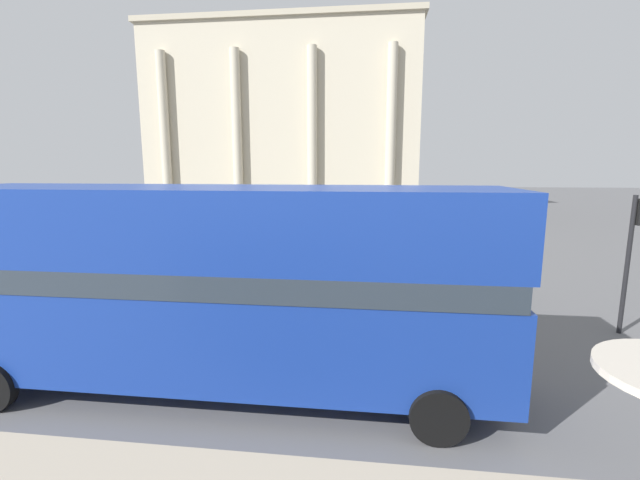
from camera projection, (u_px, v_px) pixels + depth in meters
name	position (u px, v px, depth m)	size (l,w,h in m)	color
double_decker_bus	(221.00, 281.00, 8.43)	(10.97, 2.74, 4.16)	black
plaza_building_left	(288.00, 123.00, 45.22)	(26.96, 13.51, 18.20)	beige
traffic_light_near	(633.00, 245.00, 11.41)	(0.42, 0.24, 3.81)	black
traffic_light_mid	(357.00, 217.00, 19.77)	(0.42, 0.24, 3.40)	black
pedestrian_olive	(502.00, 270.00, 15.09)	(0.32, 0.32, 1.66)	#282B33
pedestrian_grey	(357.00, 217.00, 30.47)	(0.32, 0.32, 1.75)	#282B33
pedestrian_yellow	(381.00, 231.00, 24.39)	(0.32, 0.32, 1.61)	#282B33
pedestrian_blue	(273.00, 268.00, 15.26)	(0.32, 0.32, 1.71)	#282B33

